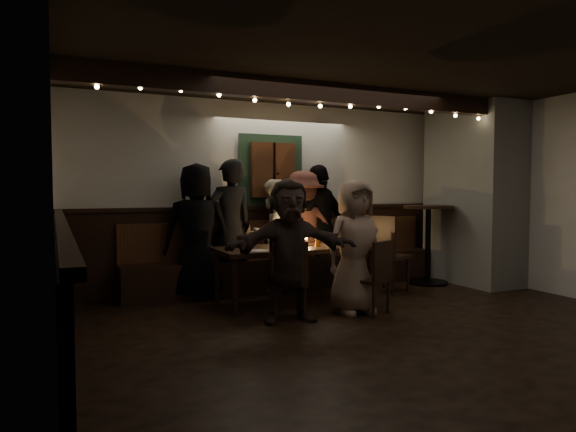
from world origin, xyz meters
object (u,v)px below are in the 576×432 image
chair_end (385,249)px  person_c (273,236)px  person_e (320,226)px  high_top (428,234)px  chair_near_left (290,276)px  chair_near_right (375,273)px  person_b (230,227)px  dining_table (295,251)px  person_g (355,247)px  person_f (289,250)px  person_a (197,231)px  person_d (303,230)px

chair_end → person_c: bearing=151.9°
person_e → high_top: bearing=138.1°
chair_near_left → person_c: person_c is taller
chair_near_right → high_top: (1.76, 1.24, 0.26)m
person_b → person_e: person_b is taller
chair_end → person_c: 1.51m
dining_table → person_c: person_c is taller
person_g → high_top: bearing=26.0°
chair_end → person_f: size_ratio=0.69×
person_c → person_f: person_c is taller
chair_end → person_g: bearing=-140.9°
high_top → person_c: 2.34m
chair_end → person_f: (-1.77, -0.80, 0.17)m
person_b → person_c: bearing=167.3°
person_f → person_g: person_f is taller
chair_end → chair_near_left: bearing=-156.3°
person_a → person_f: bearing=122.5°
person_c → person_e: size_ratio=0.87×
chair_near_right → person_d: (-0.06, 1.69, 0.36)m
person_e → person_g: person_e is taller
person_a → person_b: person_b is taller
dining_table → person_a: size_ratio=1.12×
chair_near_left → person_c: (0.42, 1.47, 0.28)m
chair_near_right → person_g: bearing=135.6°
person_e → person_g: 1.61m
chair_end → person_a: bearing=163.3°
chair_end → person_b: person_b is taller
chair_near_right → person_e: (0.23, 1.72, 0.40)m
chair_end → person_g: 1.24m
chair_end → high_top: (0.97, 0.29, 0.14)m
person_e → person_g: size_ratio=1.16×
dining_table → person_g: size_ratio=1.29×
person_a → person_b: size_ratio=0.96×
chair_near_left → person_f: (-0.03, -0.03, 0.28)m
chair_near_left → person_d: size_ratio=0.51×
high_top → person_g: bearing=-151.0°
chair_end → high_top: size_ratio=0.90×
person_c → person_d: size_ratio=0.93×
dining_table → person_e: (0.77, 0.78, 0.24)m
person_d → chair_near_right: bearing=90.7°
chair_end → high_top: bearing=16.8°
person_d → person_f: size_ratio=1.09×
chair_near_right → person_b: person_b is taller
chair_near_left → chair_near_right: size_ratio=1.03×
chair_near_right → person_g: person_g is taller
chair_near_left → person_a: bearing=112.6°
person_d → person_e: 0.29m
person_b → person_a: bearing=-0.9°
person_g → person_e: bearing=72.7°
person_b → person_d: person_b is taller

